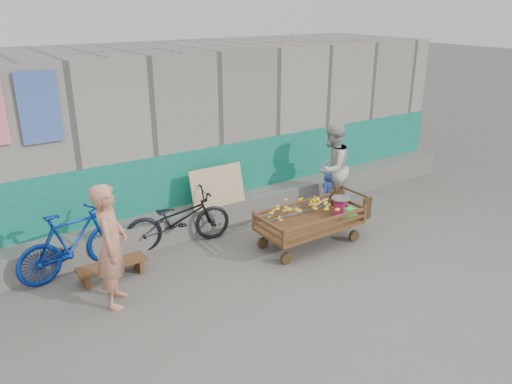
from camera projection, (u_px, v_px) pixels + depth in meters
ground at (279, 290)px, 6.98m from camera, size 80.00×80.00×0.00m
building_wall at (156, 130)px, 9.60m from camera, size 12.00×3.50×3.00m
banana_cart at (309, 215)px, 8.07m from camera, size 1.87×0.86×0.80m
bench at (112, 267)px, 7.21m from camera, size 0.99×0.30×0.25m
vendor_man at (111, 246)px, 6.39m from camera, size 0.64×0.73×1.69m
woman at (332, 168)px, 9.33m from camera, size 1.02×0.93×1.71m
child at (330, 190)px, 9.43m from camera, size 0.48×0.38×0.87m
bicycle_dark at (178, 219)px, 8.12m from camera, size 1.83×0.89×0.92m
bicycle_blue at (73, 243)px, 7.23m from camera, size 1.73×0.75×1.01m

